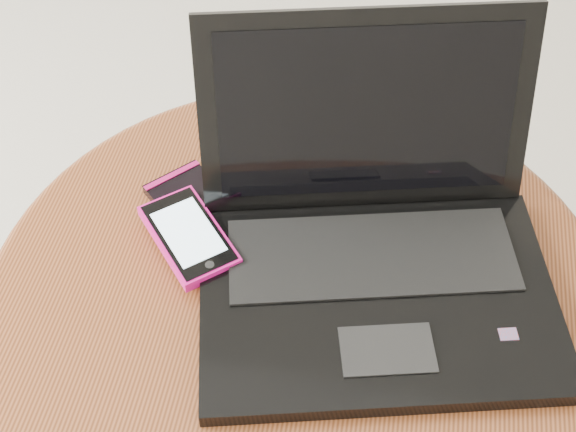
# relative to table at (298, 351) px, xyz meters

# --- Properties ---
(table) EXTENTS (0.62, 0.62, 0.49)m
(table) POSITION_rel_table_xyz_m (0.00, 0.00, 0.00)
(table) COLOR brown
(table) RESTS_ON ground
(laptop) EXTENTS (0.39, 0.36, 0.21)m
(laptop) POSITION_rel_table_xyz_m (0.06, 0.04, 0.14)
(laptop) COLOR black
(laptop) RESTS_ON table
(phone_black) EXTENTS (0.14, 0.13, 0.01)m
(phone_black) POSITION_rel_table_xyz_m (-0.12, 0.08, 0.11)
(phone_black) COLOR black
(phone_black) RESTS_ON table
(phone_pink) EXTENTS (0.12, 0.13, 0.01)m
(phone_pink) POSITION_rel_table_xyz_m (-0.12, 0.04, 0.12)
(phone_pink) COLOR #ED138C
(phone_pink) RESTS_ON phone_black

